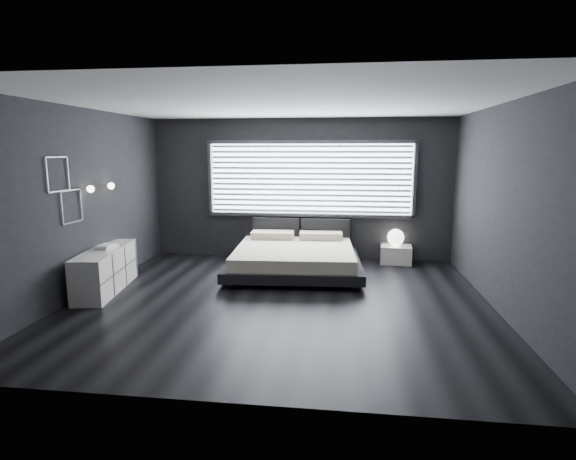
# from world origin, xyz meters

# --- Properties ---
(room) EXTENTS (6.04, 6.00, 2.80)m
(room) POSITION_xyz_m (0.00, 0.00, 1.40)
(room) COLOR black
(room) RESTS_ON ground
(window) EXTENTS (4.14, 0.09, 1.52)m
(window) POSITION_xyz_m (0.20, 2.70, 1.61)
(window) COLOR white
(window) RESTS_ON ground
(headboard) EXTENTS (1.96, 0.16, 0.52)m
(headboard) POSITION_xyz_m (0.03, 2.64, 0.57)
(headboard) COLOR black
(headboard) RESTS_ON ground
(sconce_near) EXTENTS (0.18, 0.11, 0.11)m
(sconce_near) POSITION_xyz_m (-2.88, 0.05, 1.60)
(sconce_near) COLOR silver
(sconce_near) RESTS_ON ground
(sconce_far) EXTENTS (0.18, 0.11, 0.11)m
(sconce_far) POSITION_xyz_m (-2.88, 0.65, 1.60)
(sconce_far) COLOR silver
(sconce_far) RESTS_ON ground
(wall_art_upper) EXTENTS (0.01, 0.48, 0.48)m
(wall_art_upper) POSITION_xyz_m (-2.98, -0.55, 1.85)
(wall_art_upper) COLOR #47474C
(wall_art_upper) RESTS_ON ground
(wall_art_lower) EXTENTS (0.01, 0.48, 0.48)m
(wall_art_lower) POSITION_xyz_m (-2.98, -0.30, 1.38)
(wall_art_lower) COLOR #47474C
(wall_art_lower) RESTS_ON ground
(bed) EXTENTS (2.45, 2.35, 0.60)m
(bed) POSITION_xyz_m (0.03, 1.59, 0.28)
(bed) COLOR black
(bed) RESTS_ON ground
(nightstand) EXTENTS (0.63, 0.54, 0.34)m
(nightstand) POSITION_xyz_m (1.92, 2.50, 0.17)
(nightstand) COLOR silver
(nightstand) RESTS_ON ground
(orb_lamp) EXTENTS (0.32, 0.32, 0.32)m
(orb_lamp) POSITION_xyz_m (1.90, 2.52, 0.50)
(orb_lamp) COLOR white
(orb_lamp) RESTS_ON nightstand
(dresser) EXTENTS (0.71, 1.70, 0.66)m
(dresser) POSITION_xyz_m (-2.78, 0.14, 0.33)
(dresser) COLOR silver
(dresser) RESTS_ON ground
(book_stack) EXTENTS (0.28, 0.34, 0.06)m
(book_stack) POSITION_xyz_m (-2.78, 0.20, 0.69)
(book_stack) COLOR white
(book_stack) RESTS_ON dresser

